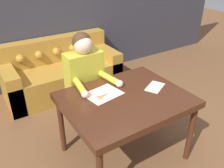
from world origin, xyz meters
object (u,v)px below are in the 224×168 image
couch (62,73)px  person (85,84)px  dining_table (125,103)px  scissors (103,96)px

couch → person: (-0.12, -1.15, 0.36)m
couch → person: 1.21m
dining_table → scissors: 0.24m
couch → person: size_ratio=1.42×
person → scissors: bearing=-95.2°
dining_table → person: 0.65m
person → scissors: person is taller
dining_table → couch: bearing=90.4°
dining_table → couch: (-0.01, 1.78, -0.38)m
couch → scissors: bearing=-95.9°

